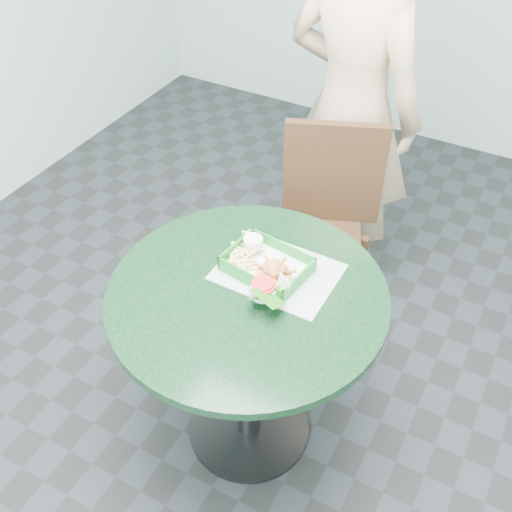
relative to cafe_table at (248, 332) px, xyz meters
The scene contains 10 objects.
floor 0.58m from the cafe_table, ahead, with size 4.00×5.00×0.02m, color #303335.
cafe_table is the anchor object (origin of this frame).
dining_chair 0.72m from the cafe_table, 94.38° to the left, with size 0.41×0.41×0.93m.
diner_person 1.14m from the cafe_table, 94.90° to the left, with size 0.73×0.48×2.00m, color tan.
placemat 0.21m from the cafe_table, 70.55° to the left, with size 0.37×0.28×0.00m, color #A0BBB3.
food_basket 0.22m from the cafe_table, 85.21° to the left, with size 0.25×0.19×0.05m.
crab_sandwich 0.24m from the cafe_table, 56.23° to the left, with size 0.11×0.11×0.07m.
fries_pile 0.24m from the cafe_table, 131.64° to the left, with size 0.11×0.12×0.04m, color #D7CA77, non-canonical shape.
sauce_ramekin 0.28m from the cafe_table, 116.49° to the left, with size 0.06×0.06×0.04m.
garnish_cup 0.23m from the cafe_table, ahead, with size 0.12×0.12×0.05m.
Camera 1 is at (0.65, -1.13, 2.09)m, focal length 42.00 mm.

